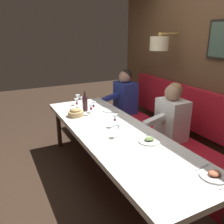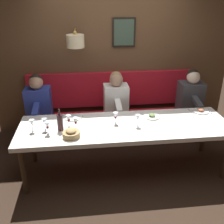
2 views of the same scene
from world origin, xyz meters
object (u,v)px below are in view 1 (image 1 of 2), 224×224
object	(u,v)px
diner_middle	(125,93)
bread_bowl	(76,113)
wine_glass_2	(118,127)
wine_glass_0	(91,107)
wine_glass_4	(93,105)
diner_near	(172,114)
wine_glass_6	(115,118)
wine_glass_1	(82,100)
dining_table	(115,135)
wine_bottle	(85,103)
wine_glass_5	(77,102)
wine_glass_3	(78,98)

from	to	relation	value
diner_middle	bread_bowl	distance (m)	1.26
wine_glass_2	bread_bowl	xyz separation A→B (m)	(-0.20, 0.89, -0.07)
wine_glass_0	wine_glass_4	world-z (taller)	same
wine_glass_2	diner_near	bearing A→B (deg)	10.85
wine_glass_2	wine_glass_6	distance (m)	0.31
diner_near	wine_glass_1	xyz separation A→B (m)	(-0.90, 1.06, 0.04)
dining_table	diner_near	xyz separation A→B (m)	(0.88, 0.01, 0.13)
diner_middle	wine_glass_1	world-z (taller)	diner_middle
dining_table	diner_middle	distance (m)	1.57
dining_table	wine_glass_2	bearing A→B (deg)	-105.45
wine_glass_1	wine_bottle	xyz separation A→B (m)	(-0.02, -0.20, -0.00)
wine_glass_5	wine_glass_2	bearing A→B (deg)	-86.15
wine_glass_3	wine_glass_4	bearing A→B (deg)	-80.46
diner_near	bread_bowl	world-z (taller)	diner_near
diner_near	bread_bowl	distance (m)	1.33
diner_middle	wine_glass_0	size ratio (longest dim) A/B	4.82
wine_glass_4	wine_glass_0	bearing A→B (deg)	-129.59
diner_near	wine_glass_6	distance (m)	0.83
dining_table	wine_glass_0	xyz separation A→B (m)	(-0.03, 0.67, 0.17)
diner_near	wine_glass_5	world-z (taller)	diner_near
wine_glass_3	wine_glass_5	bearing A→B (deg)	-113.77
wine_glass_2	wine_bottle	world-z (taller)	wine_bottle
diner_near	wine_glass_2	xyz separation A→B (m)	(-0.93, -0.18, 0.04)
diner_near	wine_glass_4	xyz separation A→B (m)	(-0.84, 0.75, 0.04)
diner_middle	wine_glass_2	world-z (taller)	diner_middle
wine_glass_0	wine_glass_3	xyz separation A→B (m)	(-0.00, 0.56, 0.00)
diner_near	wine_bottle	xyz separation A→B (m)	(-0.93, 0.86, 0.04)
diner_near	wine_glass_3	distance (m)	1.52
wine_glass_4	wine_glass_1	bearing A→B (deg)	101.89
wine_glass_6	wine_glass_1	bearing A→B (deg)	95.13
wine_glass_6	bread_bowl	distance (m)	0.68
wine_bottle	bread_bowl	size ratio (longest dim) A/B	1.36
dining_table	wine_glass_5	distance (m)	1.05
diner_near	wine_glass_4	size ratio (longest dim) A/B	4.82
wine_glass_1	wine_glass_6	xyz separation A→B (m)	(0.08, -0.95, -0.00)
dining_table	wine_glass_5	bearing A→B (deg)	96.95
wine_glass_6	diner_near	bearing A→B (deg)	-7.78
wine_bottle	wine_glass_0	bearing A→B (deg)	-86.37
wine_glass_2	bread_bowl	size ratio (longest dim) A/B	0.75
dining_table	wine_bottle	xyz separation A→B (m)	(-0.05, 0.87, 0.18)
wine_glass_4	bread_bowl	size ratio (longest dim) A/B	0.75
dining_table	wine_glass_3	bearing A→B (deg)	91.61
dining_table	diner_middle	bearing A→B (deg)	55.56
dining_table	wine_glass_1	bearing A→B (deg)	91.13
wine_glass_4	wine_glass_2	bearing A→B (deg)	-95.49
wine_glass_0	wine_bottle	size ratio (longest dim) A/B	0.55
wine_glass_1	wine_glass_5	world-z (taller)	same
wine_glass_4	wine_glass_5	xyz separation A→B (m)	(-0.17, 0.26, 0.00)
wine_glass_0	wine_glass_6	xyz separation A→B (m)	(0.10, -0.54, 0.00)
diner_middle	bread_bowl	bearing A→B (deg)	-153.57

